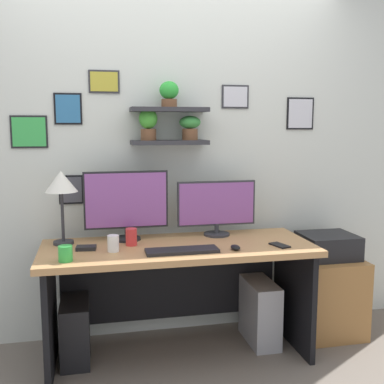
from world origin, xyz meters
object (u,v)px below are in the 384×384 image
at_px(computer_tower_left, 75,330).
at_px(computer_mouse, 235,247).
at_px(pen_cup, 113,243).
at_px(drawer_cabinet, 326,294).
at_px(desk, 177,273).
at_px(monitor_left, 126,203).
at_px(printer, 328,246).
at_px(water_cup, 131,237).
at_px(computer_tower_right, 260,312).
at_px(desk_lamp, 61,186).
at_px(coffee_mug, 65,254).
at_px(monitor_right, 216,207).
at_px(keyboard, 182,251).
at_px(scissors_tray, 86,248).
at_px(cell_phone, 280,245).

bearing_deg(computer_tower_left, computer_mouse, -16.12).
distance_m(pen_cup, drawer_cabinet, 1.64).
relative_size(desk, monitor_left, 3.11).
distance_m(drawer_cabinet, printer, 0.37).
bearing_deg(water_cup, drawer_cabinet, 3.27).
bearing_deg(computer_tower_right, water_cup, -178.51).
height_order(computer_mouse, computer_tower_right, computer_mouse).
bearing_deg(desk, desk_lamp, 169.97).
bearing_deg(printer, computer_tower_right, -173.79).
relative_size(desk, coffee_mug, 19.22).
distance_m(monitor_right, keyboard, 0.54).
bearing_deg(coffee_mug, monitor_left, 49.13).
xyz_separation_m(desk_lamp, scissors_tray, (0.14, -0.17, -0.37)).
height_order(keyboard, cell_phone, keyboard).
bearing_deg(drawer_cabinet, scissors_tray, -175.62).
xyz_separation_m(desk, coffee_mug, (-0.69, -0.27, 0.25)).
distance_m(desk_lamp, coffee_mug, 0.53).
height_order(pen_cup, drawer_cabinet, pen_cup).
relative_size(water_cup, computer_tower_left, 0.27).
distance_m(desk_lamp, pen_cup, 0.52).
bearing_deg(desk, printer, 4.21).
relative_size(desk_lamp, scissors_tray, 3.96).
relative_size(keyboard, cell_phone, 3.14).
bearing_deg(desk, coffee_mug, -158.22).
bearing_deg(computer_tower_right, coffee_mug, -166.83).
height_order(desk_lamp, water_cup, desk_lamp).
relative_size(desk_lamp, cell_phone, 3.39).
xyz_separation_m(monitor_left, pen_cup, (-0.10, -0.28, -0.20)).
relative_size(keyboard, scissors_tray, 3.67).
distance_m(desk_lamp, printer, 1.91).
distance_m(scissors_tray, water_cup, 0.29).
bearing_deg(coffee_mug, water_cup, 35.10).
bearing_deg(scissors_tray, computer_tower_left, 134.19).
distance_m(monitor_left, cell_phone, 1.04).
bearing_deg(pen_cup, printer, 7.57).
distance_m(cell_phone, coffee_mug, 1.31).
height_order(keyboard, drawer_cabinet, keyboard).
relative_size(drawer_cabinet, computer_tower_right, 1.29).
xyz_separation_m(water_cup, computer_tower_left, (-0.37, 0.04, -0.61)).
bearing_deg(computer_mouse, monitor_left, 147.41).
bearing_deg(monitor_left, water_cup, -84.21).
bearing_deg(desk_lamp, monitor_right, 1.87).
relative_size(monitor_left, drawer_cabinet, 0.99).
height_order(computer_mouse, coffee_mug, coffee_mug).
height_order(desk, water_cup, water_cup).
xyz_separation_m(desk, monitor_right, (0.31, 0.16, 0.41)).
height_order(water_cup, printer, water_cup).
relative_size(computer_mouse, scissors_tray, 0.75).
relative_size(desk_lamp, pen_cup, 4.75).
distance_m(monitor_left, printer, 1.48).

